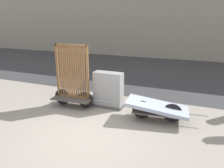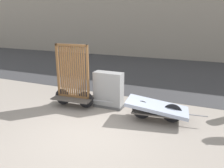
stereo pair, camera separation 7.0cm
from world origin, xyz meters
name	(u,v)px [view 1 (the left image)]	position (x,y,z in m)	size (l,w,h in m)	color
ground_plane	(87,137)	(0.00, 0.00, 0.00)	(60.00, 60.00, 0.00)	gray
road_strip	(154,72)	(0.00, 7.74, 0.00)	(56.00, 9.05, 0.01)	#38383A
bike_cart_with_bedframe	(73,85)	(-1.39, 1.61, 0.75)	(2.07, 0.86, 2.08)	#4C4742
bike_cart_with_mattress	(157,108)	(1.40, 1.61, 0.38)	(2.27, 1.04, 0.59)	#4C4742
utility_cabinet	(108,91)	(-0.30, 2.01, 0.55)	(1.02, 0.44, 1.18)	#4C4C4C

